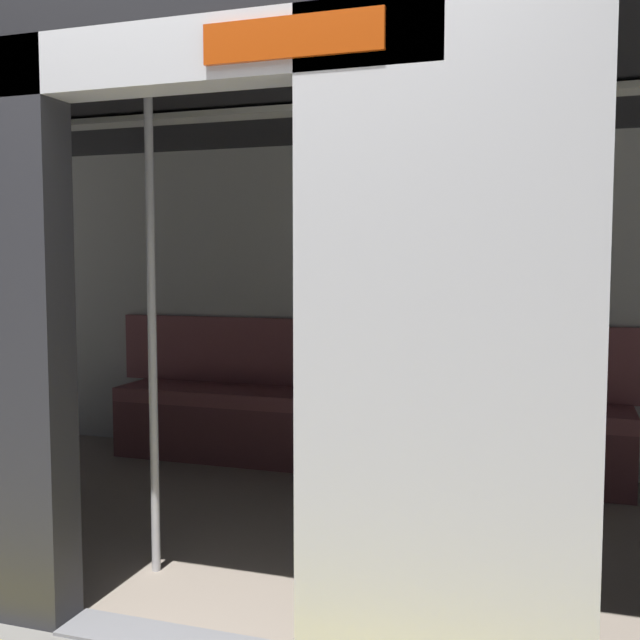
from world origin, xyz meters
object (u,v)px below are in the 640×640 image
Objects in this scene: grab_pole_door at (152,331)px; grab_pole_far at (339,334)px; person_seated at (390,365)px; handbag at (472,389)px; book at (332,392)px; bench_seat at (354,415)px; train_car at (287,232)px.

grab_pole_far is (-0.77, -0.10, 0.00)m from grab_pole_door.
person_seated is at bearing -110.79° from grab_pole_door.
handbag is 1.18× the size of book.
bench_seat is at bearing -102.79° from grab_pole_door.
person_seated is (-0.24, 0.05, 0.33)m from bench_seat.
grab_pole_door is at bearing 77.21° from bench_seat.
train_car is 29.09× the size of book.
grab_pole_far is at bearing 133.86° from book.
book is at bearing -14.58° from bench_seat.
grab_pole_far is (-0.15, 1.55, 0.33)m from person_seated.
book is (0.40, -0.09, -0.20)m from person_seated.
book is 1.83m from grab_pole_door.
handbag is 2.10m from grab_pole_door.
train_car is at bearing -116.07° from grab_pole_door.
train_car is 5.37× the size of person_seated.
book is 0.11× the size of grab_pole_door.
book is (0.16, -0.04, 0.12)m from bench_seat.
train_car is 0.87m from grab_pole_door.
bench_seat is 1.58× the size of grab_pole_far.
train_car reaches higher than bench_seat.
train_car reaches higher than book.
person_seated is 0.46m from book.
bench_seat is at bearing -12.33° from person_seated.
handbag reaches higher than bench_seat.
train_car reaches higher than grab_pole_far.
grab_pole_door reaches higher than person_seated.
bench_seat is 0.74m from handbag.
handbag is at bearing -154.93° from book.
grab_pole_far is (-0.44, 0.58, -0.42)m from train_car.
grab_pole_far reaches higher than handbag.
bench_seat is 1.77m from grab_pole_far.
person_seated is 0.50m from handbag.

